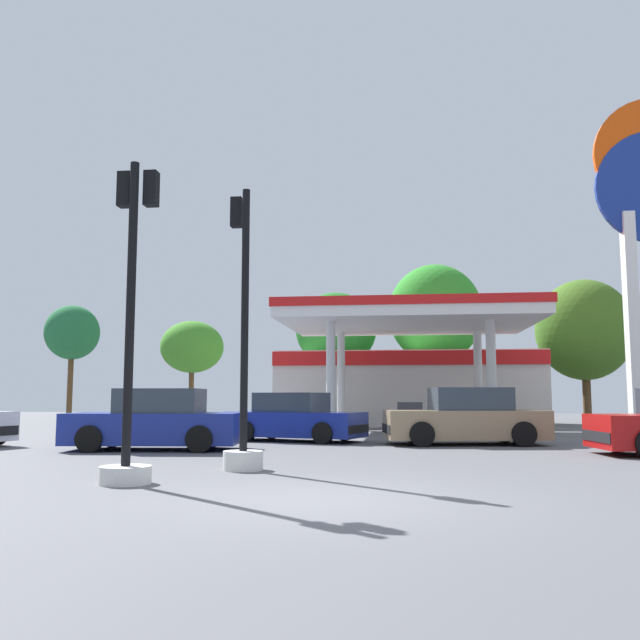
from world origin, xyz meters
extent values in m
plane|color=#56565B|center=(0.00, 0.00, 0.00)|extent=(90.00, 90.00, 0.00)
cube|color=beige|center=(1.33, 23.31, 1.64)|extent=(11.66, 6.61, 3.28)
cube|color=red|center=(1.33, 19.95, 2.93)|extent=(11.66, 0.12, 0.60)
cube|color=white|center=(1.33, 16.10, 4.04)|extent=(8.93, 7.21, 0.35)
cube|color=red|center=(1.33, 16.10, 4.36)|extent=(9.03, 7.31, 0.30)
cylinder|color=silver|center=(-1.35, 14.11, 1.93)|extent=(0.32, 0.32, 3.86)
cylinder|color=silver|center=(4.01, 14.11, 1.93)|extent=(0.32, 0.32, 3.86)
cylinder|color=silver|center=(-1.35, 18.08, 1.93)|extent=(0.32, 0.32, 3.86)
cylinder|color=silver|center=(4.01, 18.08, 1.93)|extent=(0.32, 0.32, 3.86)
cube|color=#4C4C51|center=(1.33, 16.10, 0.55)|extent=(0.90, 0.60, 1.10)
cube|color=white|center=(9.15, 15.98, 3.93)|extent=(0.40, 0.56, 7.87)
cylinder|color=black|center=(1.55, 9.20, 0.33)|extent=(0.68, 0.32, 0.66)
cylinder|color=black|center=(1.30, 10.95, 0.33)|extent=(0.68, 0.32, 0.66)
cylinder|color=black|center=(4.21, 9.58, 0.33)|extent=(0.68, 0.32, 0.66)
cylinder|color=black|center=(3.95, 11.33, 0.33)|extent=(0.68, 0.32, 0.66)
cube|color=#8C7556|center=(2.75, 10.26, 0.54)|extent=(4.54, 2.41, 0.78)
cube|color=#2D3842|center=(2.91, 10.29, 1.22)|extent=(2.27, 1.88, 0.66)
cube|color=black|center=(0.66, 9.96, 0.43)|extent=(0.37, 1.72, 0.25)
cylinder|color=black|center=(-0.66, 11.47, 0.30)|extent=(0.64, 0.38, 0.60)
cylinder|color=black|center=(-1.14, 9.92, 0.30)|extent=(0.64, 0.38, 0.60)
cylinder|color=black|center=(-3.01, 12.19, 0.30)|extent=(0.64, 0.38, 0.60)
cylinder|color=black|center=(-3.48, 10.64, 0.30)|extent=(0.64, 0.38, 0.60)
cube|color=navy|center=(-2.07, 11.05, 0.50)|extent=(4.27, 2.75, 0.72)
cube|color=#2D3842|center=(-2.21, 11.10, 1.12)|extent=(2.24, 1.96, 0.60)
cube|color=black|center=(-0.22, 10.48, 0.40)|extent=(0.57, 1.54, 0.23)
cylinder|color=black|center=(6.11, 8.11, 0.32)|extent=(0.66, 0.28, 0.64)
cube|color=black|center=(5.43, 7.19, 0.42)|extent=(0.27, 1.67, 0.24)
cylinder|color=black|center=(-6.27, 6.47, 0.32)|extent=(0.66, 0.28, 0.64)
cylinder|color=black|center=(-6.43, 8.17, 0.32)|extent=(0.66, 0.28, 0.64)
cylinder|color=black|center=(-3.68, 6.72, 0.32)|extent=(0.66, 0.28, 0.64)
cylinder|color=black|center=(-3.85, 8.42, 0.32)|extent=(0.66, 0.28, 0.64)
cube|color=navy|center=(-5.06, 7.45, 0.53)|extent=(4.34, 2.15, 0.76)
cube|color=#2D3842|center=(-4.91, 7.46, 1.19)|extent=(2.14, 1.74, 0.64)
cube|color=black|center=(-7.10, 7.25, 0.42)|extent=(0.28, 1.67, 0.24)
cylinder|color=silver|center=(-3.13, 1.11, 0.13)|extent=(0.78, 0.78, 0.27)
cylinder|color=black|center=(-3.13, 1.11, 2.65)|extent=(0.14, 0.14, 4.75)
cube|color=black|center=(-3.35, 1.27, 4.64)|extent=(0.21, 0.20, 0.57)
sphere|color=red|center=(-3.35, 1.39, 4.82)|extent=(0.15, 0.15, 0.15)
sphere|color=#D89E0C|center=(-3.35, 1.39, 4.64)|extent=(0.15, 0.15, 0.15)
sphere|color=green|center=(-3.35, 1.39, 4.46)|extent=(0.15, 0.15, 0.15)
cube|color=black|center=(-2.91, 1.27, 4.64)|extent=(0.21, 0.20, 0.57)
sphere|color=red|center=(-2.91, 1.39, 4.82)|extent=(0.15, 0.15, 0.15)
sphere|color=#D89E0C|center=(-2.91, 1.39, 4.64)|extent=(0.15, 0.15, 0.15)
sphere|color=green|center=(-2.91, 1.39, 4.46)|extent=(0.15, 0.15, 0.15)
cylinder|color=silver|center=(-1.80, 3.20, 0.17)|extent=(0.72, 0.72, 0.34)
cylinder|color=black|center=(-1.80, 3.20, 2.76)|extent=(0.14, 0.14, 4.83)
cube|color=black|center=(-2.02, 3.36, 4.79)|extent=(0.21, 0.20, 0.57)
sphere|color=red|center=(-2.02, 3.49, 4.97)|extent=(0.15, 0.15, 0.15)
sphere|color=#D89E0C|center=(-2.02, 3.49, 4.79)|extent=(0.15, 0.15, 0.15)
sphere|color=green|center=(-2.02, 3.49, 4.61)|extent=(0.15, 0.15, 0.15)
cylinder|color=brown|center=(-16.35, 25.17, 1.81)|extent=(0.29, 0.29, 3.62)
ellipsoid|color=#226938|center=(-16.35, 25.17, 4.69)|extent=(2.85, 2.85, 2.89)
cylinder|color=brown|center=(-10.11, 26.30, 1.34)|extent=(0.28, 0.28, 2.68)
ellipsoid|color=#418928|center=(-10.11, 26.30, 3.94)|extent=(3.37, 3.37, 2.79)
cylinder|color=brown|center=(-2.36, 26.47, 1.60)|extent=(0.25, 0.25, 3.20)
ellipsoid|color=#216D22|center=(-2.36, 26.47, 4.80)|extent=(4.26, 4.26, 3.91)
cylinder|color=brown|center=(2.76, 25.27, 1.84)|extent=(0.30, 0.30, 3.68)
ellipsoid|color=#2F9029|center=(2.76, 25.27, 5.44)|extent=(4.67, 4.67, 4.94)
cylinder|color=brown|center=(9.79, 24.76, 1.39)|extent=(0.39, 0.39, 2.79)
ellipsoid|color=#3F691F|center=(9.79, 24.76, 4.49)|extent=(4.55, 4.55, 4.85)
camera|label=1|loc=(1.05, -8.92, 1.32)|focal=38.08mm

